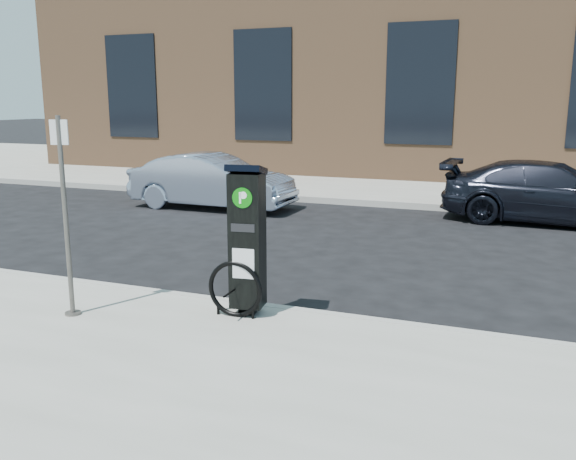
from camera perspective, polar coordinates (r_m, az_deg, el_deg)
The scene contains 10 objects.
ground at distance 7.52m, azimuth -3.97°, elevation -7.78°, with size 120.00×120.00×0.00m, color black.
sidewalk_far at distance 20.76m, azimuth 12.79°, elevation 4.94°, with size 60.00×12.00×0.15m, color gray.
curb_near at distance 7.48m, azimuth -4.05°, elevation -7.29°, with size 60.00×0.12×0.16m, color #9E9B93.
curb_far at distance 14.93m, azimuth 9.27°, elevation 2.39°, with size 60.00×0.12×0.16m, color #9E9B93.
building at distance 23.63m, azimuth 14.42°, elevation 15.60°, with size 28.00×10.05×8.25m.
parking_kiosk at distance 6.84m, azimuth -3.84°, elevation -0.76°, with size 0.44×0.40×1.72m.
sign_pole at distance 7.17m, azimuth -20.08°, elevation 0.99°, with size 0.19×0.18×2.24m.
bike_rack at distance 6.89m, azimuth -4.98°, elevation -5.57°, with size 0.66×0.07×0.65m.
car_silver at distance 14.67m, azimuth -7.12°, elevation 4.55°, with size 1.38×3.95×1.30m, color #8B99B1.
car_dark at distance 13.93m, azimuth 23.39°, elevation 3.23°, with size 1.81×4.45×1.29m, color black.
Camera 1 is at (3.05, -6.38, 2.55)m, focal length 38.00 mm.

